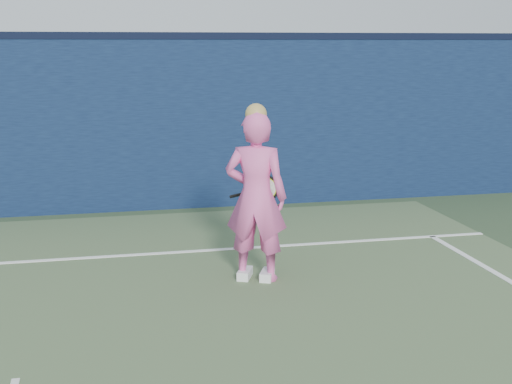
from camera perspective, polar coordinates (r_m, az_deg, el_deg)
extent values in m
cube|color=#0B1733|center=(10.73, -16.09, 4.97)|extent=(24.00, 0.40, 2.50)
cube|color=black|center=(10.66, -16.49, 11.91)|extent=(24.00, 0.42, 0.10)
imported|color=#EA5BA7|center=(7.35, 0.00, -0.42)|extent=(0.76, 0.64, 1.77)
sphere|color=tan|center=(7.22, 0.00, 6.24)|extent=(0.22, 0.22, 0.22)
cube|color=white|center=(7.55, 0.90, -6.67)|extent=(0.22, 0.30, 0.10)
cube|color=white|center=(7.59, -0.90, -6.56)|extent=(0.22, 0.30, 0.10)
torus|color=black|center=(7.76, 0.77, 0.26)|extent=(0.30, 0.09, 0.30)
torus|color=#B3C512|center=(7.76, 0.77, 0.26)|extent=(0.25, 0.07, 0.25)
cylinder|color=beige|center=(7.76, 0.77, 0.26)|extent=(0.24, 0.06, 0.24)
cylinder|color=black|center=(7.83, -0.82, -0.07)|extent=(0.27, 0.11, 0.10)
cylinder|color=black|center=(7.88, -1.70, -0.30)|extent=(0.13, 0.07, 0.07)
cube|color=white|center=(8.52, -16.60, -5.27)|extent=(11.00, 0.08, 0.01)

